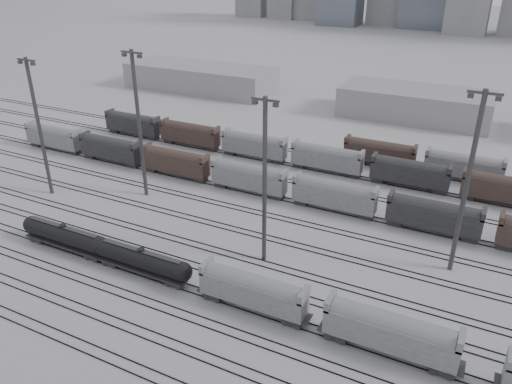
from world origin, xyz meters
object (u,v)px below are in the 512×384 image
at_px(tank_car_a, 65,235).
at_px(hopper_car_b, 391,331).
at_px(light_mast_c, 265,179).
at_px(light_mast_a, 39,125).
at_px(tank_car_b, 142,260).
at_px(hopper_car_a, 253,289).

bearing_deg(tank_car_a, hopper_car_b, 0.00).
relative_size(hopper_car_b, light_mast_c, 0.61).
bearing_deg(tank_car_a, light_mast_c, 21.30).
relative_size(light_mast_a, light_mast_c, 1.03).
bearing_deg(light_mast_a, hopper_car_b, -11.23).
bearing_deg(tank_car_b, tank_car_a, -180.00).
height_order(tank_car_a, light_mast_a, light_mast_a).
bearing_deg(light_mast_a, tank_car_a, -37.27).
bearing_deg(tank_car_a, tank_car_b, 0.00).
height_order(tank_car_b, hopper_car_a, hopper_car_a).
bearing_deg(tank_car_b, light_mast_a, 157.59).
distance_m(hopper_car_a, light_mast_c, 15.56).
relative_size(hopper_car_b, light_mast_a, 0.59).
distance_m(hopper_car_b, light_mast_a, 69.78).
relative_size(tank_car_b, hopper_car_b, 1.09).
height_order(hopper_car_a, light_mast_c, light_mast_c).
bearing_deg(light_mast_a, light_mast_c, -2.76).
relative_size(tank_car_a, hopper_car_b, 1.10).
bearing_deg(tank_car_b, light_mast_c, 39.09).
relative_size(tank_car_a, light_mast_c, 0.67).
distance_m(hopper_car_a, hopper_car_b, 17.44).
relative_size(tank_car_a, light_mast_a, 0.65).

